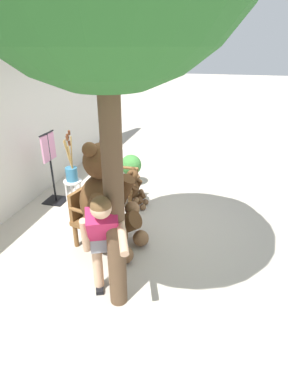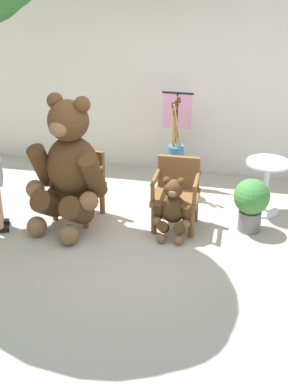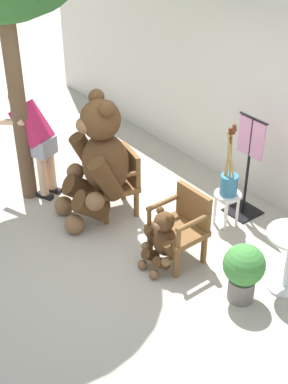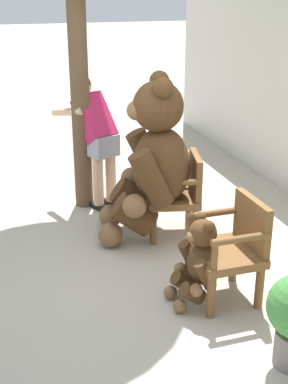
% 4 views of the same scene
% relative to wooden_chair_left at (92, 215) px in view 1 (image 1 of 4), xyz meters
% --- Properties ---
extents(ground_plane, '(60.00, 60.00, 0.00)m').
position_rel_wooden_chair_left_xyz_m(ground_plane, '(0.62, -0.60, -0.46)').
color(ground_plane, '#B2A899').
extents(back_wall, '(10.00, 0.16, 2.80)m').
position_rel_wooden_chair_left_xyz_m(back_wall, '(0.62, 1.80, 0.94)').
color(back_wall, beige).
rests_on(back_wall, ground).
extents(wooden_chair_left, '(0.66, 0.63, 0.86)m').
position_rel_wooden_chair_left_xyz_m(wooden_chair_left, '(0.00, 0.00, 0.00)').
color(wooden_chair_left, brown).
rests_on(wooden_chair_left, ground).
extents(wooden_chair_right, '(0.57, 0.53, 0.86)m').
position_rel_wooden_chair_left_xyz_m(wooden_chair_right, '(1.25, 0.00, 0.00)').
color(wooden_chair_right, brown).
rests_on(wooden_chair_right, ground).
extents(teddy_bear_large, '(1.04, 1.04, 1.66)m').
position_rel_wooden_chair_left_xyz_m(teddy_bear_large, '(-0.03, -0.27, 0.35)').
color(teddy_bear_large, '#4C3019').
rests_on(teddy_bear_large, ground).
extents(teddy_bear_small, '(0.46, 0.43, 0.76)m').
position_rel_wooden_chair_left_xyz_m(teddy_bear_small, '(1.25, -0.28, -0.09)').
color(teddy_bear_small, '#4C3019').
rests_on(teddy_bear_small, ground).
extents(person_visitor, '(0.74, 0.69, 1.48)m').
position_rel_wooden_chair_left_xyz_m(person_visitor, '(-1.02, -0.63, 0.43)').
color(person_visitor, black).
rests_on(person_visitor, ground).
extents(white_stool, '(0.34, 0.34, 0.46)m').
position_rel_wooden_chair_left_xyz_m(white_stool, '(1.09, 0.88, -0.11)').
color(white_stool, white).
rests_on(white_stool, ground).
extents(brush_bucket, '(0.22, 0.22, 0.96)m').
position_rel_wooden_chair_left_xyz_m(brush_bucket, '(1.09, 0.88, 0.19)').
color(brush_bucket, teal).
rests_on(brush_bucket, white_stool).
extents(round_side_table, '(0.56, 0.56, 0.72)m').
position_rel_wooden_chair_left_xyz_m(round_side_table, '(2.32, 0.58, -0.01)').
color(round_side_table, silver).
rests_on(round_side_table, ground).
extents(potted_plant, '(0.44, 0.44, 0.68)m').
position_rel_wooden_chair_left_xyz_m(potted_plant, '(2.16, 0.06, -0.07)').
color(potted_plant, slate).
rests_on(potted_plant, ground).
extents(clothing_display_stand, '(0.44, 0.40, 1.36)m').
position_rel_wooden_chair_left_xyz_m(clothing_display_stand, '(1.04, 1.26, 0.26)').
color(clothing_display_stand, black).
rests_on(clothing_display_stand, ground).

